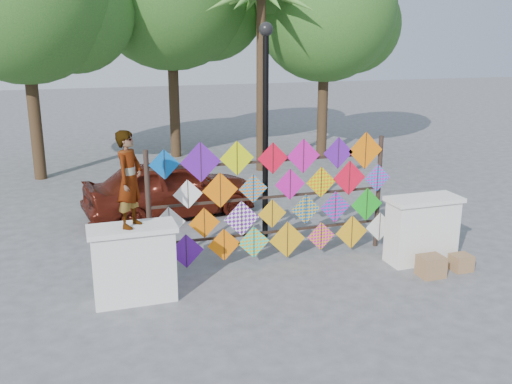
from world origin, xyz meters
TOP-DOWN VIEW (x-y plane):
  - ground at (0.00, 0.00)m, footprint 80.00×80.00m
  - parapet_left at (-2.70, -0.20)m, footprint 1.40×0.65m
  - parapet_right at (2.70, -0.20)m, footprint 1.40×0.65m
  - kite_rack at (0.11, 0.73)m, footprint 4.92×0.24m
  - tree_east at (5.09, 9.53)m, footprint 5.40×4.80m
  - palm_tree at (2.20, 8.00)m, footprint 3.62×3.62m
  - vendor_woman at (-2.69, -0.20)m, footprint 0.62×0.67m
  - sedan at (-1.36, 4.10)m, footprint 4.26×2.21m
  - lamppost at (0.30, 2.00)m, footprint 0.28×0.28m
  - cardboard_box_near at (2.48, -0.88)m, footprint 0.43×0.38m
  - cardboard_box_far at (3.17, -0.82)m, footprint 0.36×0.33m

SIDE VIEW (x-z plane):
  - ground at x=0.00m, z-range 0.00..0.00m
  - cardboard_box_far at x=3.17m, z-range 0.00..0.30m
  - cardboard_box_near at x=2.48m, z-range 0.00..0.38m
  - parapet_left at x=-2.70m, z-range 0.01..1.29m
  - parapet_right at x=2.70m, z-range 0.01..1.29m
  - sedan at x=-1.36m, z-range 0.00..1.39m
  - kite_rack at x=0.11m, z-range 0.01..2.42m
  - vendor_woman at x=-2.69m, z-range 1.28..2.82m
  - lamppost at x=0.30m, z-range 0.46..4.92m
  - palm_tree at x=2.20m, z-range 2.04..7.87m
  - tree_east at x=5.09m, z-range 1.28..8.69m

